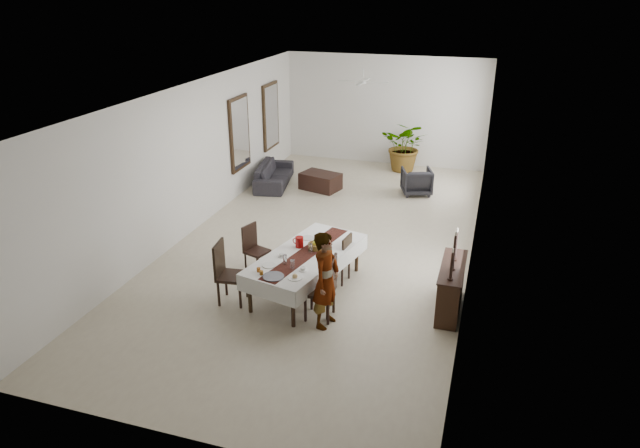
# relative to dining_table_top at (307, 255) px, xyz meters

# --- Properties ---
(floor) EXTENTS (6.00, 12.00, 0.00)m
(floor) POSITION_rel_dining_table_top_xyz_m (-0.27, 2.13, -0.71)
(floor) COLOR beige
(floor) RESTS_ON ground
(ceiling) EXTENTS (6.00, 12.00, 0.02)m
(ceiling) POSITION_rel_dining_table_top_xyz_m (-0.27, 2.13, 2.49)
(ceiling) COLOR silver
(ceiling) RESTS_ON wall_back
(wall_back) EXTENTS (6.00, 0.02, 3.20)m
(wall_back) POSITION_rel_dining_table_top_xyz_m (-0.27, 8.13, 0.89)
(wall_back) COLOR silver
(wall_back) RESTS_ON floor
(wall_front) EXTENTS (6.00, 0.02, 3.20)m
(wall_front) POSITION_rel_dining_table_top_xyz_m (-0.27, -3.87, 0.89)
(wall_front) COLOR silver
(wall_front) RESTS_ON floor
(wall_left) EXTENTS (0.02, 12.00, 3.20)m
(wall_left) POSITION_rel_dining_table_top_xyz_m (-3.27, 2.13, 0.89)
(wall_left) COLOR silver
(wall_left) RESTS_ON floor
(wall_right) EXTENTS (0.02, 12.00, 3.20)m
(wall_right) POSITION_rel_dining_table_top_xyz_m (2.73, 2.13, 0.89)
(wall_right) COLOR silver
(wall_right) RESTS_ON floor
(dining_table_top) EXTENTS (1.48, 2.50, 0.05)m
(dining_table_top) POSITION_rel_dining_table_top_xyz_m (0.00, 0.00, 0.00)
(dining_table_top) COLOR black
(dining_table_top) RESTS_ON table_leg_fl
(table_leg_fl) EXTENTS (0.08, 0.08, 0.68)m
(table_leg_fl) POSITION_rel_dining_table_top_xyz_m (-0.67, -0.98, -0.37)
(table_leg_fl) COLOR black
(table_leg_fl) RESTS_ON floor
(table_leg_fr) EXTENTS (0.08, 0.08, 0.68)m
(table_leg_fr) POSITION_rel_dining_table_top_xyz_m (0.16, -1.18, -0.37)
(table_leg_fr) COLOR black
(table_leg_fr) RESTS_ON floor
(table_leg_bl) EXTENTS (0.08, 0.08, 0.68)m
(table_leg_bl) POSITION_rel_dining_table_top_xyz_m (-0.16, 1.18, -0.37)
(table_leg_bl) COLOR black
(table_leg_bl) RESTS_ON floor
(table_leg_br) EXTENTS (0.08, 0.08, 0.68)m
(table_leg_br) POSITION_rel_dining_table_top_xyz_m (0.67, 0.98, -0.37)
(table_leg_br) COLOR black
(table_leg_br) RESTS_ON floor
(tablecloth_top) EXTENTS (1.69, 2.71, 0.01)m
(tablecloth_top) POSITION_rel_dining_table_top_xyz_m (0.00, 0.00, 0.03)
(tablecloth_top) COLOR white
(tablecloth_top) RESTS_ON dining_table_top
(tablecloth_drape_left) EXTENTS (0.58, 2.45, 0.29)m
(tablecloth_drape_left) POSITION_rel_dining_table_top_xyz_m (-0.55, 0.13, -0.11)
(tablecloth_drape_left) COLOR silver
(tablecloth_drape_left) RESTS_ON dining_table_top
(tablecloth_drape_right) EXTENTS (0.58, 2.45, 0.29)m
(tablecloth_drape_right) POSITION_rel_dining_table_top_xyz_m (0.55, -0.13, -0.11)
(tablecloth_drape_right) COLOR white
(tablecloth_drape_right) RESTS_ON dining_table_top
(tablecloth_drape_near) EXTENTS (1.12, 0.27, 0.29)m
(tablecloth_drape_near) POSITION_rel_dining_table_top_xyz_m (-0.28, -1.22, -0.11)
(tablecloth_drape_near) COLOR silver
(tablecloth_drape_near) RESTS_ON dining_table_top
(tablecloth_drape_far) EXTENTS (1.12, 0.27, 0.29)m
(tablecloth_drape_far) POSITION_rel_dining_table_top_xyz_m (0.28, 1.22, -0.11)
(tablecloth_drape_far) COLOR white
(tablecloth_drape_far) RESTS_ON dining_table_top
(table_runner) EXTENTS (0.89, 2.45, 0.00)m
(table_runner) POSITION_rel_dining_table_top_xyz_m (0.00, 0.00, 0.04)
(table_runner) COLOR #501F17
(table_runner) RESTS_ON tablecloth_top
(red_pitcher) EXTENTS (0.18, 0.18, 0.19)m
(red_pitcher) POSITION_rel_dining_table_top_xyz_m (-0.20, 0.20, 0.13)
(red_pitcher) COLOR #960B0A
(red_pitcher) RESTS_ON tablecloth_top
(pitcher_handle) EXTENTS (0.12, 0.05, 0.12)m
(pitcher_handle) POSITION_rel_dining_table_top_xyz_m (-0.28, 0.22, 0.13)
(pitcher_handle) COLOR #9C1B0B
(pitcher_handle) RESTS_ON red_pitcher
(wine_glass_near) EXTENTS (0.07, 0.07, 0.17)m
(wine_glass_near) POSITION_rel_dining_table_top_xyz_m (-0.03, -0.64, 0.12)
(wine_glass_near) COLOR silver
(wine_glass_near) RESTS_ON tablecloth_top
(wine_glass_mid) EXTENTS (0.07, 0.07, 0.17)m
(wine_glass_mid) POSITION_rel_dining_table_top_xyz_m (-0.22, -0.50, 0.12)
(wine_glass_mid) COLOR silver
(wine_glass_mid) RESTS_ON tablecloth_top
(wine_glass_far) EXTENTS (0.07, 0.07, 0.17)m
(wine_glass_far) POSITION_rel_dining_table_top_xyz_m (0.06, 0.04, 0.12)
(wine_glass_far) COLOR white
(wine_glass_far) RESTS_ON tablecloth_top
(teacup_right) EXTENTS (0.09, 0.09, 0.06)m
(teacup_right) POSITION_rel_dining_table_top_xyz_m (0.15, -0.64, 0.06)
(teacup_right) COLOR silver
(teacup_right) RESTS_ON saucer_right
(saucer_right) EXTENTS (0.15, 0.15, 0.01)m
(saucer_right) POSITION_rel_dining_table_top_xyz_m (0.15, -0.64, 0.04)
(saucer_right) COLOR white
(saucer_right) RESTS_ON tablecloth_top
(teacup_left) EXTENTS (0.09, 0.09, 0.06)m
(teacup_left) POSITION_rel_dining_table_top_xyz_m (-0.36, -0.27, 0.06)
(teacup_left) COLOR white
(teacup_left) RESTS_ON saucer_left
(saucer_left) EXTENTS (0.15, 0.15, 0.01)m
(saucer_left) POSITION_rel_dining_table_top_xyz_m (-0.36, -0.27, 0.04)
(saucer_left) COLOR silver
(saucer_left) RESTS_ON tablecloth_top
(plate_near_right) EXTENTS (0.23, 0.23, 0.01)m
(plate_near_right) POSITION_rel_dining_table_top_xyz_m (0.11, -0.93, 0.04)
(plate_near_right) COLOR white
(plate_near_right) RESTS_ON tablecloth_top
(bread_near_right) EXTENTS (0.09, 0.09, 0.09)m
(bread_near_right) POSITION_rel_dining_table_top_xyz_m (0.11, -0.93, 0.07)
(bread_near_right) COLOR tan
(bread_near_right) RESTS_ON plate_near_right
(plate_near_left) EXTENTS (0.23, 0.23, 0.01)m
(plate_near_left) POSITION_rel_dining_table_top_xyz_m (-0.45, -0.64, 0.04)
(plate_near_left) COLOR white
(plate_near_left) RESTS_ON tablecloth_top
(plate_far_left) EXTENTS (0.23, 0.23, 0.01)m
(plate_far_left) POSITION_rel_dining_table_top_xyz_m (-0.18, 0.59, 0.04)
(plate_far_left) COLOR silver
(plate_far_left) RESTS_ON tablecloth_top
(serving_tray) EXTENTS (0.35, 0.35, 0.02)m
(serving_tray) POSITION_rel_dining_table_top_xyz_m (-0.23, -1.00, 0.04)
(serving_tray) COLOR #444449
(serving_tray) RESTS_ON tablecloth_top
(jam_jar_a) EXTENTS (0.06, 0.06, 0.07)m
(jam_jar_a) POSITION_rel_dining_table_top_xyz_m (-0.45, -0.98, 0.07)
(jam_jar_a) COLOR #985916
(jam_jar_a) RESTS_ON tablecloth_top
(jam_jar_b) EXTENTS (0.06, 0.06, 0.07)m
(jam_jar_b) POSITION_rel_dining_table_top_xyz_m (-0.53, -0.90, 0.07)
(jam_jar_b) COLOR #914C15
(jam_jar_b) RESTS_ON tablecloth_top
(fruit_basket) EXTENTS (0.29, 0.29, 0.10)m
(fruit_basket) POSITION_rel_dining_table_top_xyz_m (0.10, 0.23, 0.08)
(fruit_basket) COLOR brown
(fruit_basket) RESTS_ON tablecloth_top
(fruit_red) EXTENTS (0.09, 0.09, 0.09)m
(fruit_red) POSITION_rel_dining_table_top_xyz_m (0.14, 0.24, 0.16)
(fruit_red) COLOR #A61020
(fruit_red) RESTS_ON fruit_basket
(fruit_green) EXTENTS (0.08, 0.08, 0.08)m
(fruit_green) POSITION_rel_dining_table_top_xyz_m (0.07, 0.26, 0.16)
(fruit_green) COLOR olive
(fruit_green) RESTS_ON fruit_basket
(fruit_yellow) EXTENTS (0.08, 0.08, 0.08)m
(fruit_yellow) POSITION_rel_dining_table_top_xyz_m (0.09, 0.18, 0.16)
(fruit_yellow) COLOR yellow
(fruit_yellow) RESTS_ON fruit_basket
(chair_right_near_seat) EXTENTS (0.48, 0.48, 0.05)m
(chair_right_near_seat) POSITION_rel_dining_table_top_xyz_m (0.48, -0.78, -0.22)
(chair_right_near_seat) COLOR black
(chair_right_near_seat) RESTS_ON chair_right_near_leg_fl
(chair_right_near_leg_fl) EXTENTS (0.05, 0.05, 0.46)m
(chair_right_near_leg_fl) POSITION_rel_dining_table_top_xyz_m (0.68, -0.96, -0.48)
(chair_right_near_leg_fl) COLOR black
(chair_right_near_leg_fl) RESTS_ON floor
(chair_right_near_leg_fr) EXTENTS (0.05, 0.05, 0.46)m
(chair_right_near_leg_fr) POSITION_rel_dining_table_top_xyz_m (0.66, -0.58, -0.48)
(chair_right_near_leg_fr) COLOR black
(chair_right_near_leg_fr) RESTS_ON floor
(chair_right_near_leg_bl) EXTENTS (0.05, 0.05, 0.46)m
(chair_right_near_leg_bl) POSITION_rel_dining_table_top_xyz_m (0.30, -0.97, -0.48)
(chair_right_near_leg_bl) COLOR black
(chair_right_near_leg_bl) RESTS_ON floor
(chair_right_near_leg_br) EXTENTS (0.05, 0.05, 0.46)m
(chair_right_near_leg_br) POSITION_rel_dining_table_top_xyz_m (0.28, -0.59, -0.48)
(chair_right_near_leg_br) COLOR black
(chair_right_near_leg_br) RESTS_ON floor
(chair_right_near_back) EXTENTS (0.06, 0.47, 0.59)m
(chair_right_near_back) POSITION_rel_dining_table_top_xyz_m (0.69, -0.77, 0.10)
(chair_right_near_back) COLOR black
(chair_right_near_back) RESTS_ON chair_right_near_seat
(chair_right_far_seat) EXTENTS (0.45, 0.45, 0.04)m
(chair_right_far_seat) POSITION_rel_dining_table_top_xyz_m (0.43, 0.51, -0.29)
(chair_right_far_seat) COLOR black
(chair_right_far_seat) RESTS_ON chair_right_far_leg_fl
(chair_right_far_leg_fl) EXTENTS (0.04, 0.04, 0.39)m
(chair_right_far_leg_fl) POSITION_rel_dining_table_top_xyz_m (0.56, 0.33, -0.51)
(chair_right_far_leg_fl) COLOR black
(chair_right_far_leg_fl) RESTS_ON floor
(chair_right_far_leg_fr) EXTENTS (0.04, 0.04, 0.39)m
(chair_right_far_leg_fr) POSITION_rel_dining_table_top_xyz_m (0.61, 0.65, -0.51)
(chair_right_far_leg_fr) COLOR black
(chair_right_far_leg_fr) RESTS_ON floor
(chair_right_far_leg_bl) EXTENTS (0.04, 0.04, 0.39)m
(chair_right_far_leg_bl) POSITION_rel_dining_table_top_xyz_m (0.24, 0.37, -0.51)
(chair_right_far_leg_bl) COLOR black
(chair_right_far_leg_bl) RESTS_ON floor
(chair_right_far_leg_br) EXTENTS (0.04, 0.04, 0.39)m
(chair_right_far_leg_br) POSITION_rel_dining_table_top_xyz_m (0.29, 0.69, -0.51)
(chair_right_far_leg_br) COLOR black
(chair_right_far_leg_br) RESTS_ON floor
(chair_right_far_back) EXTENTS (0.09, 0.40, 0.50)m
(chair_right_far_back) POSITION_rel_dining_table_top_xyz_m (0.60, 0.48, -0.02)
(chair_right_far_back) COLOR black
(chair_right_far_back) RESTS_ON chair_right_far_seat
(chair_left_near_seat) EXTENTS (0.52, 0.52, 0.05)m
(chair_left_near_seat) POSITION_rel_dining_table_top_xyz_m (-1.10, -0.75, -0.22)
(chair_left_near_seat) COLOR black
(chair_left_near_seat) RESTS_ON chair_left_near_leg_fl
(chair_left_near_leg_fl) EXTENTS (0.05, 0.05, 0.46)m
(chair_left_near_leg_fl) POSITION_rel_dining_table_top_xyz_m (-1.31, -0.58, -0.48)
(chair_left_near_leg_fl) COLOR black
(chair_left_near_leg_fl) RESTS_ON floor
(chair_left_near_leg_fr) EXTENTS (0.05, 0.05, 0.46)m
(chair_left_near_leg_fr) POSITION_rel_dining_table_top_xyz_m (-1.26, -0.96, -0.48)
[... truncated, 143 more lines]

